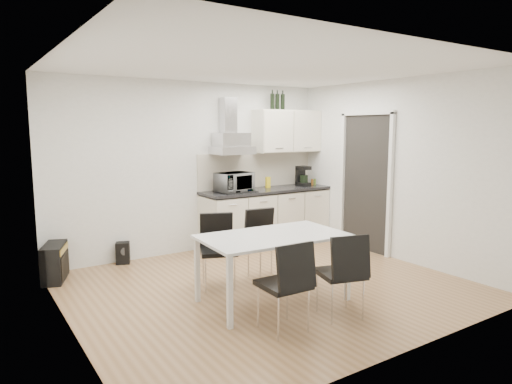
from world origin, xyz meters
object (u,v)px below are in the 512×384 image
(guitar_amp, at_px, (55,262))
(kitchenette, at_px, (267,194))
(floor_speaker, at_px, (123,253))
(chair_far_left, at_px, (218,252))
(chair_far_right, at_px, (266,245))
(chair_near_left, at_px, (283,285))
(dining_table, at_px, (273,241))
(chair_near_right, at_px, (340,274))

(guitar_amp, bearing_deg, kitchenette, 22.23)
(kitchenette, relative_size, floor_speaker, 8.23)
(chair_far_left, bearing_deg, guitar_amp, -18.10)
(chair_far_left, relative_size, chair_far_right, 1.00)
(floor_speaker, bearing_deg, chair_far_right, -29.08)
(chair_far_right, height_order, chair_near_left, same)
(dining_table, xyz_separation_m, chair_far_left, (-0.29, 0.71, -0.24))
(kitchenette, relative_size, chair_far_left, 2.86)
(chair_far_left, xyz_separation_m, chair_near_right, (0.62, -1.42, 0.00))
(chair_far_right, height_order, guitar_amp, chair_far_right)
(chair_far_left, distance_m, chair_far_right, 0.66)
(kitchenette, xyz_separation_m, chair_far_left, (-1.70, -1.44, -0.39))
(chair_near_right, bearing_deg, guitar_amp, 144.59)
(chair_near_right, xyz_separation_m, floor_speaker, (-1.28, 3.03, -0.29))
(chair_far_right, xyz_separation_m, chair_near_right, (-0.04, -1.37, 0.00))
(chair_near_right, height_order, floor_speaker, chair_near_right)
(kitchenette, height_order, dining_table, kitchenette)
(dining_table, bearing_deg, floor_speaker, 115.75)
(chair_far_left, xyz_separation_m, chair_near_left, (-0.05, -1.37, 0.00))
(chair_far_right, xyz_separation_m, chair_near_left, (-0.71, -1.31, 0.00))
(chair_far_left, bearing_deg, chair_near_left, 109.94)
(kitchenette, height_order, chair_near_right, kitchenette)
(kitchenette, height_order, guitar_amp, kitchenette)
(chair_near_right, bearing_deg, chair_far_right, 104.43)
(chair_far_left, bearing_deg, floor_speaker, -45.40)
(chair_near_right, bearing_deg, chair_far_left, 129.54)
(dining_table, bearing_deg, guitar_amp, 135.81)
(kitchenette, distance_m, dining_table, 2.57)
(chair_far_right, distance_m, chair_near_left, 1.49)
(chair_near_right, bearing_deg, dining_table, 130.48)
(kitchenette, bearing_deg, dining_table, -123.19)
(chair_near_left, bearing_deg, chair_far_left, 89.35)
(chair_near_right, bearing_deg, kitchenette, 85.34)
(chair_near_left, height_order, floor_speaker, chair_near_left)
(dining_table, distance_m, guitar_amp, 2.84)
(chair_near_left, xyz_separation_m, guitar_amp, (-1.54, 2.72, -0.21))
(chair_near_right, xyz_separation_m, guitar_amp, (-2.22, 2.78, -0.21))
(kitchenette, xyz_separation_m, dining_table, (-1.41, -2.15, -0.15))
(chair_near_left, bearing_deg, floor_speaker, 103.16)
(dining_table, distance_m, chair_far_right, 0.79)
(chair_near_left, distance_m, chair_near_right, 0.68)
(chair_far_left, relative_size, chair_near_left, 1.00)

